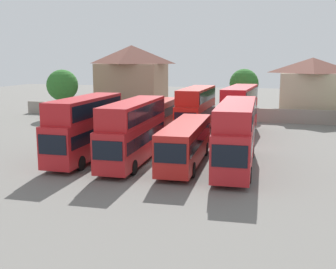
{
  "coord_description": "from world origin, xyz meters",
  "views": [
    {
      "loc": [
        9.61,
        -31.06,
        8.25
      ],
      "look_at": [
        0.0,
        3.0,
        1.82
      ],
      "focal_mm": 45.29,
      "sensor_mm": 36.0,
      "label": 1
    }
  ],
  "objects": [
    {
      "name": "ground",
      "position": [
        0.0,
        18.0,
        0.0
      ],
      "size": [
        140.0,
        140.0,
        0.0
      ],
      "primitive_type": "plane",
      "color": "slate"
    },
    {
      "name": "depot_boundary_wall",
      "position": [
        0.0,
        24.6,
        0.9
      ],
      "size": [
        56.0,
        0.5,
        1.8
      ],
      "primitive_type": "cube",
      "color": "gray",
      "rests_on": "ground"
    },
    {
      "name": "bus_1",
      "position": [
        -6.08,
        -0.21,
        2.87
      ],
      "size": [
        2.68,
        10.44,
        5.11
      ],
      "rotation": [
        0.0,
        0.0,
        -1.55
      ],
      "color": "red",
      "rests_on": "ground"
    },
    {
      "name": "bus_2",
      "position": [
        -1.96,
        -0.11,
        2.76
      ],
      "size": [
        2.87,
        11.17,
        4.89
      ],
      "rotation": [
        0.0,
        0.0,
        -1.53
      ],
      "color": "red",
      "rests_on": "ground"
    },
    {
      "name": "bus_3",
      "position": [
        2.19,
        0.31,
        1.88
      ],
      "size": [
        3.04,
        11.51,
        3.27
      ],
      "rotation": [
        0.0,
        0.0,
        -1.52
      ],
      "color": "red",
      "rests_on": "ground"
    },
    {
      "name": "bus_4",
      "position": [
        6.05,
        0.39,
        2.79
      ],
      "size": [
        3.17,
        12.17,
        4.96
      ],
      "rotation": [
        0.0,
        0.0,
        -1.52
      ],
      "color": "red",
      "rests_on": "ground"
    },
    {
      "name": "bus_5",
      "position": [
        -4.46,
        14.67,
        1.94
      ],
      "size": [
        2.75,
        10.5,
        3.4
      ],
      "rotation": [
        0.0,
        0.0,
        -1.55
      ],
      "color": "#AD1F19",
      "rests_on": "ground"
    },
    {
      "name": "bus_6",
      "position": [
        -0.08,
        14.84,
        2.8
      ],
      "size": [
        2.67,
        10.34,
        4.97
      ],
      "rotation": [
        0.0,
        0.0,
        -1.57
      ],
      "color": "red",
      "rests_on": "ground"
    },
    {
      "name": "bus_7",
      "position": [
        4.77,
        14.35,
        2.93
      ],
      "size": [
        2.97,
        11.01,
        5.22
      ],
      "rotation": [
        0.0,
        0.0,
        -1.61
      ],
      "color": "red",
      "rests_on": "ground"
    },
    {
      "name": "house_terrace_left",
      "position": [
        -13.72,
        31.01,
        5.17
      ],
      "size": [
        10.03,
        7.96,
        10.13
      ],
      "color": "#9E7A60",
      "rests_on": "ground"
    },
    {
      "name": "house_terrace_centre",
      "position": [
        12.71,
        29.88,
        4.21
      ],
      "size": [
        8.58,
        6.69,
        8.27
      ],
      "color": "#C6B293",
      "rests_on": "ground"
    },
    {
      "name": "tree_left_of_lot",
      "position": [
        -20.45,
        21.6,
        4.48
      ],
      "size": [
        4.32,
        4.32,
        6.66
      ],
      "color": "brown",
      "rests_on": "ground"
    },
    {
      "name": "tree_behind_wall",
      "position": [
        3.88,
        27.1,
        4.77
      ],
      "size": [
        3.92,
        3.92,
        6.78
      ],
      "color": "brown",
      "rests_on": "ground"
    }
  ]
}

